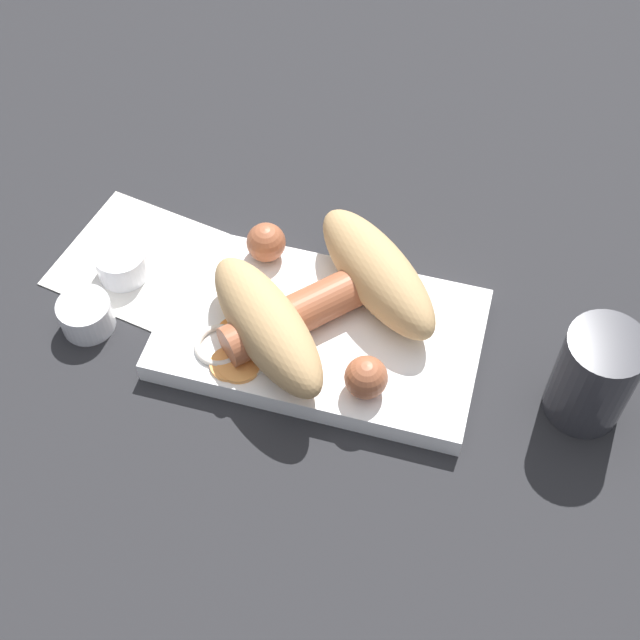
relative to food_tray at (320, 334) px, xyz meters
name	(u,v)px	position (x,y,z in m)	size (l,w,h in m)	color
ground_plane	(320,341)	(0.00, 0.00, -0.01)	(3.00, 3.00, 0.00)	#232326
food_tray	(320,334)	(0.00, 0.00, 0.00)	(0.27, 0.15, 0.02)	white
bread_roll	(323,298)	(0.00, 0.01, 0.04)	(0.22, 0.22, 0.05)	tan
sausage	(313,306)	(-0.01, 0.01, 0.03)	(0.15, 0.15, 0.03)	#9E5638
pickled_veggies	(234,351)	(-0.06, -0.04, 0.01)	(0.06, 0.07, 0.01)	#F99E4C
napkin	(135,258)	(-0.19, 0.04, -0.01)	(0.15, 0.15, 0.00)	white
condiment_cup_near	(122,265)	(-0.19, 0.02, 0.00)	(0.05, 0.05, 0.03)	white
condiment_cup_far	(86,316)	(-0.20, -0.04, 0.00)	(0.05, 0.05, 0.03)	white
drink_glass	(594,376)	(0.22, -0.01, 0.04)	(0.06, 0.06, 0.09)	#333338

